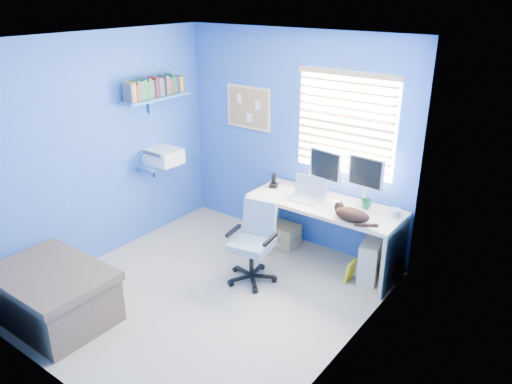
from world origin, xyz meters
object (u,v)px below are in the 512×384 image
Objects in this scene: cat at (352,215)px; tower_pc at (371,259)px; office_chair at (253,252)px; laptop at (305,190)px; desk at (323,233)px.

cat is 0.65m from tower_pc.
office_chair reaches higher than tower_pc.
laptop is 0.88m from office_chair.
office_chair is at bearing -120.91° from desk.
office_chair is at bearing -129.62° from cat.
cat is at bearing -22.87° from laptop.
laptop reaches higher than tower_pc.
tower_pc is 0.53× the size of office_chair.
cat reaches higher than tower_pc.
laptop reaches higher than office_chair.
desk is at bearing 172.32° from cat.
cat reaches higher than desk.
desk is 5.11× the size of laptop.
tower_pc is (0.57, 0.04, -0.14)m from desk.
tower_pc is at bearing -1.67° from laptop.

